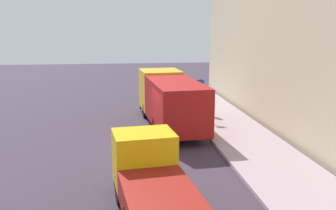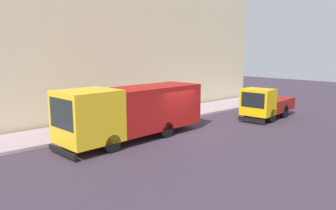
% 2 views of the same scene
% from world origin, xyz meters
% --- Properties ---
extents(ground, '(80.00, 80.00, 0.00)m').
position_xyz_m(ground, '(0.00, 0.00, 0.00)').
color(ground, '#3B2F3E').
extents(sidewalk, '(3.45, 30.00, 0.16)m').
position_xyz_m(sidewalk, '(4.72, 0.00, 0.08)').
color(sidewalk, '#A7929B').
rests_on(sidewalk, ground).
extents(building_facade, '(0.50, 30.00, 11.08)m').
position_xyz_m(building_facade, '(6.95, 0.00, 5.54)').
color(building_facade, beige).
rests_on(building_facade, ground).
extents(large_utility_truck, '(3.08, 8.67, 2.90)m').
position_xyz_m(large_utility_truck, '(1.37, 2.53, 1.60)').
color(large_utility_truck, yellow).
rests_on(large_utility_truck, ground).
extents(small_flatbed_truck, '(2.52, 5.26, 2.23)m').
position_xyz_m(small_flatbed_truck, '(-0.52, -7.47, 1.06)').
color(small_flatbed_truck, yellow).
rests_on(small_flatbed_truck, ground).
extents(pedestrian_walking, '(0.48, 0.48, 1.60)m').
position_xyz_m(pedestrian_walking, '(3.97, 4.21, 0.99)').
color(pedestrian_walking, '#162829').
rests_on(pedestrian_walking, sidewalk).
extents(traffic_cone_orange, '(0.45, 0.45, 0.64)m').
position_xyz_m(traffic_cone_orange, '(3.93, 5.25, 0.48)').
color(traffic_cone_orange, orange).
rests_on(traffic_cone_orange, sidewalk).
extents(street_sign_post, '(0.44, 0.08, 2.46)m').
position_xyz_m(street_sign_post, '(3.28, 3.15, 1.61)').
color(street_sign_post, '#4C5156').
rests_on(street_sign_post, sidewalk).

